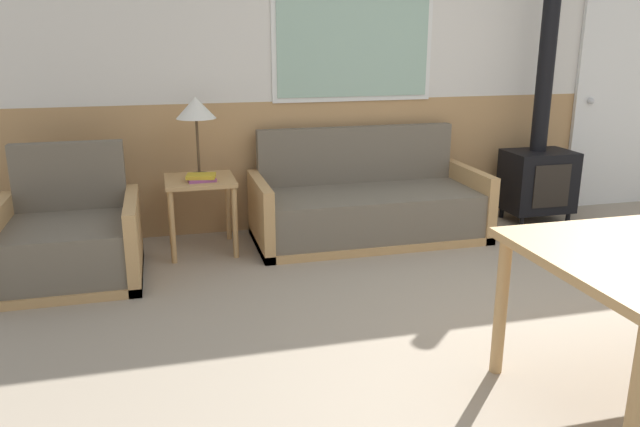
# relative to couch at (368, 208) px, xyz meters

# --- Properties ---
(ground_plane) EXTENTS (16.00, 16.00, 0.00)m
(ground_plane) POSITION_rel_couch_xyz_m (0.49, -2.16, -0.25)
(ground_plane) COLOR gray
(wall_back) EXTENTS (7.20, 0.09, 2.70)m
(wall_back) POSITION_rel_couch_xyz_m (0.47, 0.47, 1.12)
(wall_back) COLOR tan
(wall_back) RESTS_ON ground_plane
(couch) EXTENTS (1.82, 0.81, 0.85)m
(couch) POSITION_rel_couch_xyz_m (0.00, 0.00, 0.00)
(couch) COLOR tan
(couch) RESTS_ON ground_plane
(armchair) EXTENTS (0.90, 0.84, 0.87)m
(armchair) POSITION_rel_couch_xyz_m (-2.20, -0.35, 0.00)
(armchair) COLOR tan
(armchair) RESTS_ON ground_plane
(side_table) EXTENTS (0.51, 0.51, 0.56)m
(side_table) POSITION_rel_couch_xyz_m (-1.31, 0.02, 0.21)
(side_table) COLOR tan
(side_table) RESTS_ON ground_plane
(table_lamp) EXTENTS (0.29, 0.29, 0.59)m
(table_lamp) POSITION_rel_couch_xyz_m (-1.30, 0.11, 0.80)
(table_lamp) COLOR #4C3823
(table_lamp) RESTS_ON side_table
(book_stack) EXTENTS (0.23, 0.17, 0.05)m
(book_stack) POSITION_rel_couch_xyz_m (-1.30, -0.06, 0.33)
(book_stack) COLOR #994C84
(book_stack) RESTS_ON side_table
(wood_stove) EXTENTS (0.56, 0.42, 2.43)m
(wood_stove) POSITION_rel_couch_xyz_m (1.58, 0.09, 0.37)
(wood_stove) COLOR black
(wood_stove) RESTS_ON ground_plane
(entry_door) EXTENTS (0.92, 0.09, 2.08)m
(entry_door) POSITION_rel_couch_xyz_m (2.57, 0.42, 0.79)
(entry_door) COLOR white
(entry_door) RESTS_ON ground_plane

